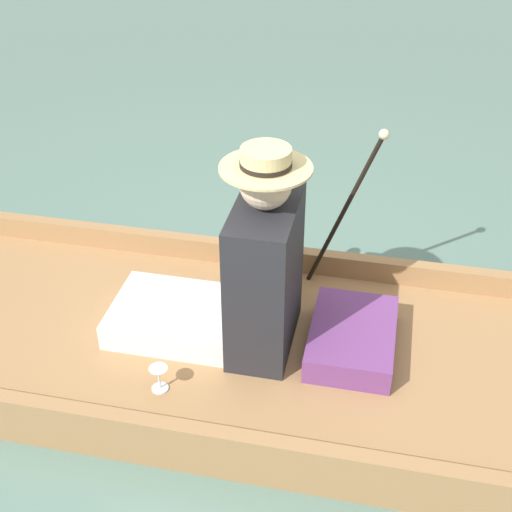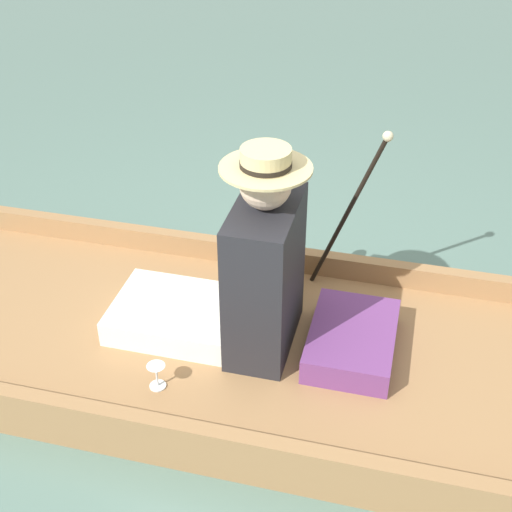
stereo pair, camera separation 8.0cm
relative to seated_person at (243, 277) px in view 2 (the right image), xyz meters
The scene contains 7 objects.
ground_plane 0.41m from the seated_person, 125.87° to the right, with size 16.00×16.00×0.00m, color slate.
punt_boat 0.35m from the seated_person, 125.87° to the right, with size 1.20×3.00×0.21m.
seat_cushion 0.51m from the seated_person, 87.28° to the right, with size 0.48×0.34×0.11m.
seated_person is the anchor object (origin of this frame).
teddy_bear 0.41m from the seated_person, ahead, with size 0.28×0.17×0.41m.
wine_glass 0.49m from the seated_person, 146.31° to the left, with size 0.07×0.07×0.11m.
walking_cane 0.60m from the seated_person, 38.67° to the right, with size 0.04×0.30×0.77m.
Camera 2 is at (-2.13, -0.54, 2.04)m, focal length 50.00 mm.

